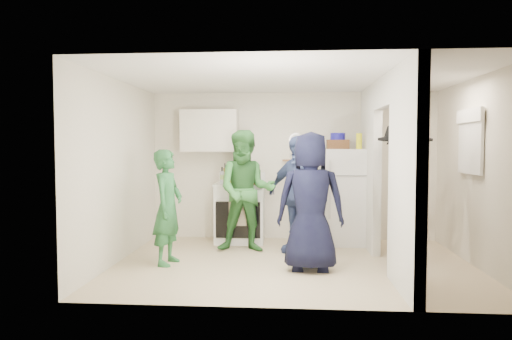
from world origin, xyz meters
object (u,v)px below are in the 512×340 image
Objects in this scene: fridge at (344,197)px; person_green_center at (246,191)px; person_green_left at (168,207)px; person_navy at (311,201)px; yellow_cup_stack_top at (359,141)px; stove at (240,213)px; person_denim at (297,194)px; wicker_basket at (338,144)px; blue_bowl at (338,136)px; person_nook at (404,192)px.

person_green_center is (-1.53, -0.63, 0.14)m from fridge.
person_navy reaches higher than person_green_left.
fridge is 0.93m from yellow_cup_stack_top.
person_green_center is (0.98, 0.83, 0.14)m from person_green_left.
yellow_cup_stack_top is at bearing -3.89° from stove.
person_denim is 0.98× the size of person_navy.
wicker_basket is 1.46× the size of blue_bowl.
stove is at bearing -179.28° from blue_bowl.
person_green_center reaches higher than person_denim.
person_denim is at bearing -56.97° from person_green_left.
fridge is 1.75m from person_navy.
yellow_cup_stack_top is at bearing 64.97° from person_denim.
person_nook is (0.77, -1.23, -0.65)m from wicker_basket.
person_denim is at bearing -79.53° from person_navy.
yellow_cup_stack_top is 0.14× the size of person_green_center.
stove is at bearing 176.11° from yellow_cup_stack_top.
person_green_left is at bearing -141.44° from person_green_center.
yellow_cup_stack_top reaches higher than fridge.
blue_bowl is (0.00, 0.00, 0.13)m from wicker_basket.
yellow_cup_stack_top is 1.92m from person_navy.
person_denim is at bearing -139.49° from fridge.
yellow_cup_stack_top is 3.18m from person_green_left.
person_navy is (-0.51, -1.69, -0.73)m from wicker_basket.
person_denim reaches higher than fridge.
blue_bowl reaches higher than person_denim.
yellow_cup_stack_top is 0.14× the size of person_navy.
wicker_basket is 1.22m from person_denim.
blue_bowl reaches higher than fridge.
person_denim is (-0.98, -0.55, -0.80)m from yellow_cup_stack_top.
yellow_cup_stack_top is (0.22, -0.10, 0.90)m from fridge.
blue_bowl is (-0.10, 0.05, 0.98)m from fridge.
stove is 4.07× the size of blue_bowl.
yellow_cup_stack_top reaches higher than stove.
person_green_left is 3.20m from person_nook.
yellow_cup_stack_top is 0.16× the size of person_green_left.
blue_bowl reaches higher than yellow_cup_stack_top.
person_navy is (-0.51, -1.69, -0.86)m from blue_bowl.
fridge is 1.37m from person_nook.
person_nook is (2.36, -1.21, 0.48)m from stove.
blue_bowl is at bearing 82.26° from person_denim.
blue_bowl is 1.96m from person_navy.
person_nook reaches higher than stove.
fridge is at bearing -1.01° from stove.
blue_bowl reaches higher than person_navy.
stove is 0.56× the size of person_denim.
person_navy is at bearing -87.15° from person_green_left.
stove is 0.81m from person_green_center.
stove is 2.03m from blue_bowl.
person_green_left is 1.93m from person_denim.
person_green_left is (-0.82, -1.49, 0.29)m from stove.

